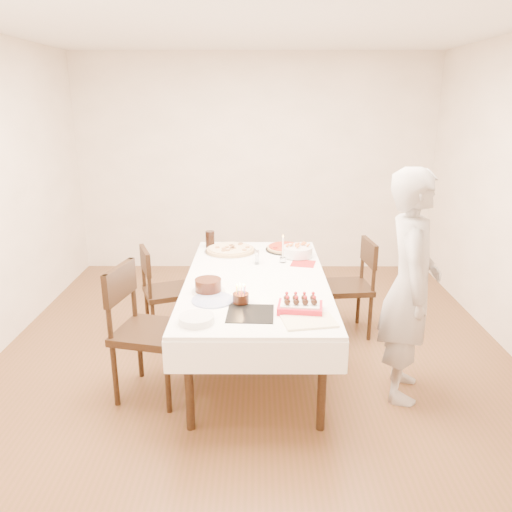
{
  "coord_description": "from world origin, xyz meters",
  "views": [
    {
      "loc": [
        0.03,
        -3.86,
        2.14
      ],
      "look_at": [
        0.02,
        -0.03,
        0.94
      ],
      "focal_mm": 35.0,
      "sensor_mm": 36.0,
      "label": 1
    }
  ],
  "objects_px": {
    "person": "(410,287)",
    "cola_glass": "(210,239)",
    "pasta_bowl": "(297,251)",
    "taper_candle": "(283,248)",
    "dining_table": "(256,320)",
    "chair_left_savory": "(168,292)",
    "chair_right_savory": "(346,287)",
    "birthday_cake": "(241,294)",
    "pizza_pepperoni": "(285,248)",
    "strawberry_box": "(300,306)",
    "layer_cake": "(208,286)",
    "pizza_white": "(230,250)",
    "chair_left_dessert": "(151,332)"
  },
  "relations": [
    {
      "from": "pizza_white",
      "to": "pizza_pepperoni",
      "type": "distance_m",
      "value": 0.53
    },
    {
      "from": "dining_table",
      "to": "pasta_bowl",
      "type": "bearing_deg",
      "value": 56.43
    },
    {
      "from": "pizza_pepperoni",
      "to": "strawberry_box",
      "type": "xyz_separation_m",
      "value": [
        0.03,
        -1.46,
        0.02
      ]
    },
    {
      "from": "strawberry_box",
      "to": "pizza_white",
      "type": "bearing_deg",
      "value": 111.57
    },
    {
      "from": "chair_left_dessert",
      "to": "pasta_bowl",
      "type": "distance_m",
      "value": 1.61
    },
    {
      "from": "cola_glass",
      "to": "person",
      "type": "bearing_deg",
      "value": -40.79
    },
    {
      "from": "chair_right_savory",
      "to": "birthday_cake",
      "type": "relative_size",
      "value": 7.02
    },
    {
      "from": "cola_glass",
      "to": "strawberry_box",
      "type": "distance_m",
      "value": 1.73
    },
    {
      "from": "pasta_bowl",
      "to": "taper_candle",
      "type": "height_order",
      "value": "taper_candle"
    },
    {
      "from": "taper_candle",
      "to": "layer_cake",
      "type": "height_order",
      "value": "taper_candle"
    },
    {
      "from": "pizza_pepperoni",
      "to": "taper_candle",
      "type": "bearing_deg",
      "value": -96.37
    },
    {
      "from": "pasta_bowl",
      "to": "person",
      "type": "bearing_deg",
      "value": -55.12
    },
    {
      "from": "dining_table",
      "to": "pasta_bowl",
      "type": "relative_size",
      "value": 7.81
    },
    {
      "from": "chair_left_dessert",
      "to": "strawberry_box",
      "type": "height_order",
      "value": "chair_left_dessert"
    },
    {
      "from": "dining_table",
      "to": "cola_glass",
      "type": "bearing_deg",
      "value": 117.33
    },
    {
      "from": "pasta_bowl",
      "to": "strawberry_box",
      "type": "bearing_deg",
      "value": -93.51
    },
    {
      "from": "chair_left_savory",
      "to": "strawberry_box",
      "type": "bearing_deg",
      "value": 113.4
    },
    {
      "from": "layer_cake",
      "to": "birthday_cake",
      "type": "height_order",
      "value": "birthday_cake"
    },
    {
      "from": "chair_left_dessert",
      "to": "person",
      "type": "xyz_separation_m",
      "value": [
        1.88,
        0.04,
        0.35
      ]
    },
    {
      "from": "chair_right_savory",
      "to": "cola_glass",
      "type": "bearing_deg",
      "value": 160.11
    },
    {
      "from": "birthday_cake",
      "to": "strawberry_box",
      "type": "height_order",
      "value": "birthday_cake"
    },
    {
      "from": "person",
      "to": "birthday_cake",
      "type": "relative_size",
      "value": 13.09
    },
    {
      "from": "chair_left_savory",
      "to": "cola_glass",
      "type": "bearing_deg",
      "value": -152.75
    },
    {
      "from": "person",
      "to": "layer_cake",
      "type": "xyz_separation_m",
      "value": [
        -1.47,
        0.16,
        -0.06
      ]
    },
    {
      "from": "pizza_pepperoni",
      "to": "birthday_cake",
      "type": "relative_size",
      "value": 2.91
    },
    {
      "from": "chair_left_savory",
      "to": "person",
      "type": "bearing_deg",
      "value": 132.85
    },
    {
      "from": "chair_right_savory",
      "to": "person",
      "type": "distance_m",
      "value": 1.13
    },
    {
      "from": "chair_left_savory",
      "to": "chair_left_dessert",
      "type": "relative_size",
      "value": 0.87
    },
    {
      "from": "chair_left_savory",
      "to": "strawberry_box",
      "type": "distance_m",
      "value": 1.64
    },
    {
      "from": "chair_left_savory",
      "to": "dining_table",
      "type": "bearing_deg",
      "value": 129.04
    },
    {
      "from": "cola_glass",
      "to": "birthday_cake",
      "type": "height_order",
      "value": "cola_glass"
    },
    {
      "from": "chair_left_savory",
      "to": "birthday_cake",
      "type": "distance_m",
      "value": 1.29
    },
    {
      "from": "person",
      "to": "cola_glass",
      "type": "height_order",
      "value": "person"
    },
    {
      "from": "chair_left_dessert",
      "to": "pizza_white",
      "type": "height_order",
      "value": "chair_left_dessert"
    },
    {
      "from": "chair_left_savory",
      "to": "layer_cake",
      "type": "bearing_deg",
      "value": 99.19
    },
    {
      "from": "dining_table",
      "to": "chair_right_savory",
      "type": "bearing_deg",
      "value": 32.82
    },
    {
      "from": "dining_table",
      "to": "chair_left_savory",
      "type": "relative_size",
      "value": 2.42
    },
    {
      "from": "chair_left_dessert",
      "to": "birthday_cake",
      "type": "relative_size",
      "value": 7.76
    },
    {
      "from": "chair_right_savory",
      "to": "birthday_cake",
      "type": "bearing_deg",
      "value": -136.88
    },
    {
      "from": "chair_right_savory",
      "to": "pizza_white",
      "type": "bearing_deg",
      "value": 165.11
    },
    {
      "from": "pizza_white",
      "to": "pizza_pepperoni",
      "type": "height_order",
      "value": "same"
    },
    {
      "from": "pasta_bowl",
      "to": "pizza_pepperoni",
      "type": "bearing_deg",
      "value": 115.67
    },
    {
      "from": "person",
      "to": "pasta_bowl",
      "type": "xyz_separation_m",
      "value": [
        -0.73,
        1.05,
        -0.05
      ]
    },
    {
      "from": "chair_right_savory",
      "to": "pizza_pepperoni",
      "type": "bearing_deg",
      "value": 151.55
    },
    {
      "from": "chair_left_savory",
      "to": "cola_glass",
      "type": "distance_m",
      "value": 0.67
    },
    {
      "from": "cola_glass",
      "to": "pizza_white",
      "type": "bearing_deg",
      "value": -36.45
    },
    {
      "from": "strawberry_box",
      "to": "dining_table",
      "type": "bearing_deg",
      "value": 114.42
    },
    {
      "from": "layer_cake",
      "to": "chair_left_savory",
      "type": "bearing_deg",
      "value": 120.35
    },
    {
      "from": "taper_candle",
      "to": "birthday_cake",
      "type": "relative_size",
      "value": 2.0
    },
    {
      "from": "layer_cake",
      "to": "chair_left_dessert",
      "type": "bearing_deg",
      "value": -154.86
    }
  ]
}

